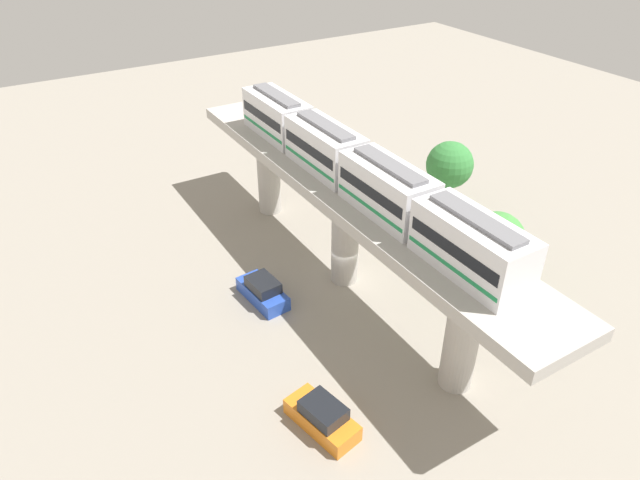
{
  "coord_description": "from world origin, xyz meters",
  "views": [
    {
      "loc": [
        18.78,
        27.72,
        24.98
      ],
      "look_at": [
        2.5,
        0.78,
        4.6
      ],
      "focal_mm": 32.37,
      "sensor_mm": 36.0,
      "label": 1
    }
  ],
  "objects_px": {
    "parked_car_blue": "(263,291)",
    "tree_near_viaduct": "(496,240)",
    "tree_far_corner": "(435,208)",
    "parked_car_orange": "(322,417)",
    "tree_mid_lot": "(450,165)",
    "train": "(354,167)"
  },
  "relations": [
    {
      "from": "tree_near_viaduct",
      "to": "tree_far_corner",
      "type": "height_order",
      "value": "tree_near_viaduct"
    },
    {
      "from": "parked_car_orange",
      "to": "parked_car_blue",
      "type": "bearing_deg",
      "value": -112.54
    },
    {
      "from": "parked_car_orange",
      "to": "tree_near_viaduct",
      "type": "bearing_deg",
      "value": -176.08
    },
    {
      "from": "train",
      "to": "parked_car_orange",
      "type": "xyz_separation_m",
      "value": [
        8.17,
        9.61,
        -8.46
      ]
    },
    {
      "from": "parked_car_blue",
      "to": "tree_far_corner",
      "type": "bearing_deg",
      "value": 170.01
    },
    {
      "from": "tree_mid_lot",
      "to": "parked_car_blue",
      "type": "bearing_deg",
      "value": 10.48
    },
    {
      "from": "tree_mid_lot",
      "to": "tree_far_corner",
      "type": "bearing_deg",
      "value": 39.78
    },
    {
      "from": "parked_car_blue",
      "to": "tree_near_viaduct",
      "type": "bearing_deg",
      "value": 151.16
    },
    {
      "from": "parked_car_orange",
      "to": "tree_far_corner",
      "type": "xyz_separation_m",
      "value": [
        -15.95,
        -10.13,
        2.98
      ]
    },
    {
      "from": "parked_car_orange",
      "to": "tree_near_viaduct",
      "type": "height_order",
      "value": "tree_near_viaduct"
    },
    {
      "from": "parked_car_blue",
      "to": "tree_mid_lot",
      "type": "distance_m",
      "value": 20.09
    },
    {
      "from": "tree_mid_lot",
      "to": "tree_far_corner",
      "type": "xyz_separation_m",
      "value": [
        5.65,
        4.7,
        -0.18
      ]
    },
    {
      "from": "train",
      "to": "parked_car_orange",
      "type": "height_order",
      "value": "train"
    },
    {
      "from": "train",
      "to": "parked_car_blue",
      "type": "distance_m",
      "value": 10.54
    },
    {
      "from": "parked_car_orange",
      "to": "tree_near_viaduct",
      "type": "xyz_separation_m",
      "value": [
        -16.92,
        -4.82,
        2.77
      ]
    },
    {
      "from": "train",
      "to": "parked_car_blue",
      "type": "bearing_deg",
      "value": -14.91
    },
    {
      "from": "tree_near_viaduct",
      "to": "parked_car_blue",
      "type": "bearing_deg",
      "value": -23.37
    },
    {
      "from": "parked_car_blue",
      "to": "train",
      "type": "bearing_deg",
      "value": 159.62
    },
    {
      "from": "parked_car_blue",
      "to": "parked_car_orange",
      "type": "height_order",
      "value": "same"
    },
    {
      "from": "tree_far_corner",
      "to": "tree_near_viaduct",
      "type": "bearing_deg",
      "value": 100.37
    },
    {
      "from": "parked_car_blue",
      "to": "parked_car_orange",
      "type": "distance_m",
      "value": 11.42
    },
    {
      "from": "parked_car_blue",
      "to": "tree_near_viaduct",
      "type": "xyz_separation_m",
      "value": [
        -14.83,
        6.41,
        2.77
      ]
    }
  ]
}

